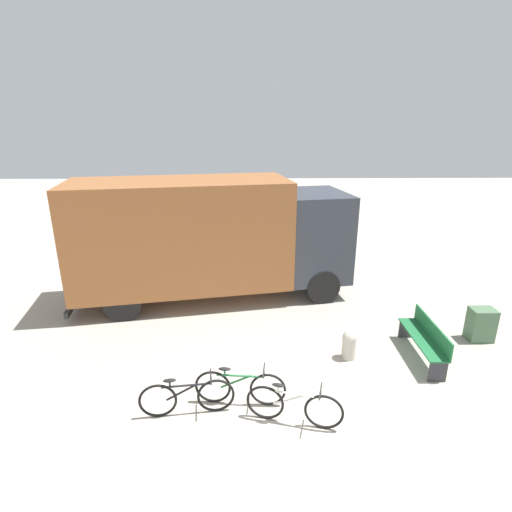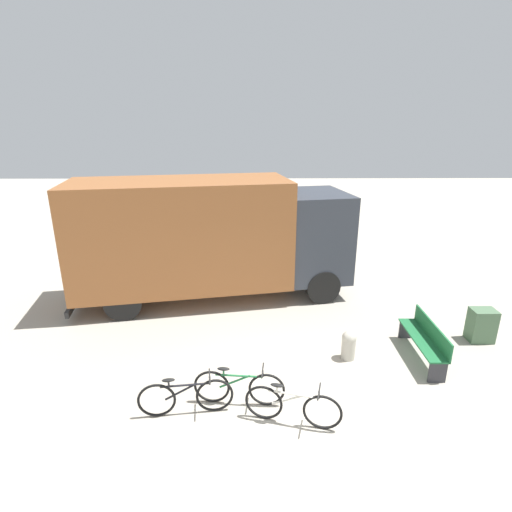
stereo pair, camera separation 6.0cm
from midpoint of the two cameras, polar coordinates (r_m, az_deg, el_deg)
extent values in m
plane|color=#A8A091|center=(7.31, 6.35, -22.52)|extent=(60.00, 60.00, 0.00)
cube|color=#99592D|center=(11.01, -10.35, 3.18)|extent=(6.05, 3.30, 2.88)
cube|color=#333842|center=(11.68, 8.31, 3.09)|extent=(2.09, 2.49, 2.45)
cube|color=black|center=(11.91, -24.08, -5.44)|extent=(0.49, 2.18, 0.16)
cylinder|color=black|center=(12.95, 6.64, -0.95)|extent=(0.98, 0.44, 0.94)
cylinder|color=black|center=(11.20, 9.65, -4.32)|extent=(0.98, 0.44, 0.94)
cylinder|color=black|center=(12.50, -17.28, -2.44)|extent=(0.98, 0.44, 0.94)
cylinder|color=black|center=(10.67, -18.34, -6.26)|extent=(0.98, 0.44, 0.94)
cube|color=#1E6638|center=(9.27, 22.81, -10.89)|extent=(0.42, 1.79, 0.04)
cube|color=#1E6638|center=(9.26, 24.01, -9.82)|extent=(0.06, 1.78, 0.40)
cube|color=#2D2D33|center=(8.73, 24.68, -14.89)|extent=(0.34, 0.05, 0.44)
cube|color=#2D2D33|center=(10.06, 20.87, -9.75)|extent=(0.34, 0.05, 0.44)
torus|color=black|center=(7.36, -13.77, -19.40)|extent=(0.65, 0.12, 0.65)
torus|color=black|center=(7.31, -5.67, -19.21)|extent=(0.65, 0.12, 0.65)
cylinder|color=black|center=(7.17, -9.85, -17.73)|extent=(0.83, 0.14, 0.04)
cylinder|color=black|center=(7.24, -10.41, -18.51)|extent=(0.55, 0.10, 0.30)
cylinder|color=black|center=(7.16, -12.13, -17.43)|extent=(0.03, 0.03, 0.11)
ellipsoid|color=black|center=(7.11, -12.17, -16.95)|extent=(0.23, 0.12, 0.05)
cylinder|color=black|center=(7.11, -6.38, -17.17)|extent=(0.03, 0.03, 0.14)
cylinder|color=black|center=(7.07, -6.40, -16.72)|extent=(0.08, 0.44, 0.02)
torus|color=black|center=(7.51, -6.10, -18.07)|extent=(0.65, 0.10, 0.65)
torus|color=black|center=(7.40, 1.78, -18.54)|extent=(0.65, 0.10, 0.65)
cylinder|color=#26723F|center=(7.29, -2.22, -16.73)|extent=(0.83, 0.11, 0.04)
cylinder|color=#26723F|center=(7.37, -2.80, -17.46)|extent=(0.56, 0.09, 0.30)
cylinder|color=#26723F|center=(7.29, -4.41, -16.25)|extent=(0.03, 0.03, 0.11)
ellipsoid|color=black|center=(7.25, -4.43, -15.78)|extent=(0.23, 0.11, 0.05)
cylinder|color=black|center=(7.21, 1.20, -16.46)|extent=(0.03, 0.03, 0.14)
cylinder|color=black|center=(7.18, 1.20, -16.02)|extent=(0.07, 0.44, 0.02)
torus|color=black|center=(7.14, 1.37, -20.19)|extent=(0.64, 0.21, 0.65)
torus|color=black|center=(7.04, 9.73, -21.15)|extent=(0.64, 0.21, 0.65)
cylinder|color=silver|center=(6.91, 5.58, -19.07)|extent=(0.81, 0.25, 0.04)
cylinder|color=silver|center=(6.99, 4.91, -19.78)|extent=(0.55, 0.17, 0.30)
cylinder|color=silver|center=(6.91, 3.27, -18.44)|extent=(0.03, 0.03, 0.11)
ellipsoid|color=black|center=(6.87, 3.28, -17.96)|extent=(0.24, 0.14, 0.05)
cylinder|color=black|center=(6.84, 9.24, -18.99)|extent=(0.03, 0.03, 0.14)
cylinder|color=black|center=(6.80, 9.27, -18.54)|extent=(0.13, 0.43, 0.02)
cylinder|color=#B2AD9E|center=(8.89, 13.25, -12.68)|extent=(0.29, 0.29, 0.50)
sphere|color=#B2AD9E|center=(8.77, 13.37, -11.29)|extent=(0.30, 0.30, 0.30)
cube|color=#4C6B4C|center=(10.59, 29.66, -8.58)|extent=(0.54, 0.40, 0.77)
camera|label=1|loc=(0.03, -89.82, 0.06)|focal=28.00mm
camera|label=2|loc=(0.03, 90.18, -0.06)|focal=28.00mm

